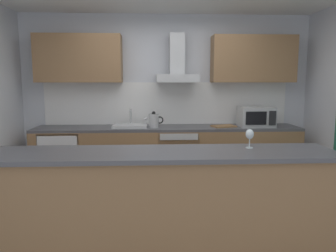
{
  "coord_description": "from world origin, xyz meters",
  "views": [
    {
      "loc": [
        -0.22,
        -3.3,
        1.58
      ],
      "look_at": [
        -0.04,
        0.45,
        1.05
      ],
      "focal_mm": 34.18,
      "sensor_mm": 36.0,
      "label": 1
    }
  ],
  "objects_px": {
    "sink": "(130,125)",
    "wine_glass": "(250,135)",
    "kettle": "(154,120)",
    "microwave": "(256,117)",
    "refrigerator": "(64,159)",
    "oven": "(177,156)",
    "chopping_board": "(224,126)",
    "range_hood": "(177,67)"
  },
  "relations": [
    {
      "from": "refrigerator",
      "to": "microwave",
      "type": "xyz_separation_m",
      "value": [
        2.88,
        -0.03,
        0.62
      ]
    },
    {
      "from": "oven",
      "to": "range_hood",
      "type": "bearing_deg",
      "value": 90.0
    },
    {
      "from": "kettle",
      "to": "wine_glass",
      "type": "relative_size",
      "value": 1.62
    },
    {
      "from": "oven",
      "to": "wine_glass",
      "type": "height_order",
      "value": "wine_glass"
    },
    {
      "from": "sink",
      "to": "wine_glass",
      "type": "distance_m",
      "value": 2.22
    },
    {
      "from": "microwave",
      "to": "chopping_board",
      "type": "distance_m",
      "value": 0.51
    },
    {
      "from": "microwave",
      "to": "chopping_board",
      "type": "relative_size",
      "value": 1.47
    },
    {
      "from": "refrigerator",
      "to": "range_hood",
      "type": "height_order",
      "value": "range_hood"
    },
    {
      "from": "kettle",
      "to": "oven",
      "type": "bearing_deg",
      "value": 5.43
    },
    {
      "from": "microwave",
      "to": "wine_glass",
      "type": "xyz_separation_m",
      "value": [
        -0.65,
        -1.8,
        0.03
      ]
    },
    {
      "from": "microwave",
      "to": "kettle",
      "type": "distance_m",
      "value": 1.53
    },
    {
      "from": "oven",
      "to": "kettle",
      "type": "relative_size",
      "value": 2.77
    },
    {
      "from": "wine_glass",
      "to": "kettle",
      "type": "bearing_deg",
      "value": 116.29
    },
    {
      "from": "range_hood",
      "to": "chopping_board",
      "type": "height_order",
      "value": "range_hood"
    },
    {
      "from": "wine_glass",
      "to": "chopping_board",
      "type": "relative_size",
      "value": 0.52
    },
    {
      "from": "microwave",
      "to": "refrigerator",
      "type": "bearing_deg",
      "value": 179.5
    },
    {
      "from": "microwave",
      "to": "sink",
      "type": "xyz_separation_m",
      "value": [
        -1.89,
        0.04,
        -0.12
      ]
    },
    {
      "from": "refrigerator",
      "to": "sink",
      "type": "height_order",
      "value": "sink"
    },
    {
      "from": "range_hood",
      "to": "chopping_board",
      "type": "bearing_deg",
      "value": -12.48
    },
    {
      "from": "sink",
      "to": "kettle",
      "type": "bearing_deg",
      "value": -7.25
    },
    {
      "from": "refrigerator",
      "to": "wine_glass",
      "type": "height_order",
      "value": "wine_glass"
    },
    {
      "from": "sink",
      "to": "chopping_board",
      "type": "bearing_deg",
      "value": -1.42
    },
    {
      "from": "oven",
      "to": "microwave",
      "type": "bearing_deg",
      "value": -1.35
    },
    {
      "from": "microwave",
      "to": "wine_glass",
      "type": "relative_size",
      "value": 2.81
    },
    {
      "from": "chopping_board",
      "to": "kettle",
      "type": "bearing_deg",
      "value": -179.45
    },
    {
      "from": "oven",
      "to": "refrigerator",
      "type": "relative_size",
      "value": 0.94
    },
    {
      "from": "wine_glass",
      "to": "chopping_board",
      "type": "bearing_deg",
      "value": 84.9
    },
    {
      "from": "refrigerator",
      "to": "range_hood",
      "type": "distance_m",
      "value": 2.18
    },
    {
      "from": "sink",
      "to": "chopping_board",
      "type": "height_order",
      "value": "sink"
    },
    {
      "from": "microwave",
      "to": "chopping_board",
      "type": "height_order",
      "value": "microwave"
    },
    {
      "from": "microwave",
      "to": "range_hood",
      "type": "relative_size",
      "value": 0.69
    },
    {
      "from": "oven",
      "to": "kettle",
      "type": "xyz_separation_m",
      "value": [
        -0.35,
        -0.03,
        0.55
      ]
    },
    {
      "from": "microwave",
      "to": "wine_glass",
      "type": "distance_m",
      "value": 1.91
    },
    {
      "from": "chopping_board",
      "to": "microwave",
      "type": "bearing_deg",
      "value": -0.49
    },
    {
      "from": "kettle",
      "to": "chopping_board",
      "type": "height_order",
      "value": "kettle"
    },
    {
      "from": "refrigerator",
      "to": "microwave",
      "type": "height_order",
      "value": "microwave"
    },
    {
      "from": "oven",
      "to": "wine_glass",
      "type": "distance_m",
      "value": 2.0
    },
    {
      "from": "sink",
      "to": "oven",
      "type": "bearing_deg",
      "value": -0.89
    },
    {
      "from": "oven",
      "to": "chopping_board",
      "type": "height_order",
      "value": "chopping_board"
    },
    {
      "from": "sink",
      "to": "wine_glass",
      "type": "relative_size",
      "value": 2.81
    },
    {
      "from": "chopping_board",
      "to": "oven",
      "type": "bearing_deg",
      "value": 178.04
    },
    {
      "from": "kettle",
      "to": "chopping_board",
      "type": "relative_size",
      "value": 0.85
    }
  ]
}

